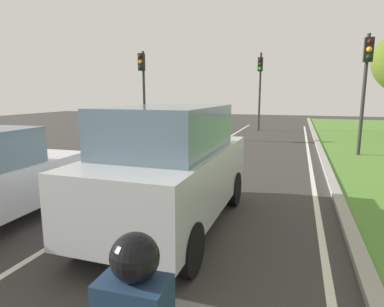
{
  "coord_description": "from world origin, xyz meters",
  "views": [
    {
      "loc": [
        3.09,
        3.07,
        2.49
      ],
      "look_at": [
        0.91,
        9.77,
        1.2
      ],
      "focal_mm": 30.46,
      "sensor_mm": 36.0,
      "label": 1
    }
  ],
  "objects_px": {
    "traffic_light_overhead_left": "(143,79)",
    "car_suv_ahead": "(171,167)",
    "traffic_light_far_median": "(260,79)",
    "traffic_light_near_right": "(366,74)"
  },
  "relations": [
    {
      "from": "traffic_light_overhead_left",
      "to": "car_suv_ahead",
      "type": "bearing_deg",
      "value": -61.34
    },
    {
      "from": "car_suv_ahead",
      "to": "traffic_light_far_median",
      "type": "height_order",
      "value": "traffic_light_far_median"
    },
    {
      "from": "car_suv_ahead",
      "to": "traffic_light_overhead_left",
      "type": "bearing_deg",
      "value": 119.23
    },
    {
      "from": "traffic_light_near_right",
      "to": "traffic_light_overhead_left",
      "type": "distance_m",
      "value": 10.69
    },
    {
      "from": "traffic_light_near_right",
      "to": "traffic_light_far_median",
      "type": "xyz_separation_m",
      "value": [
        -4.99,
        8.41,
        0.22
      ]
    },
    {
      "from": "car_suv_ahead",
      "to": "traffic_light_near_right",
      "type": "relative_size",
      "value": 0.95
    },
    {
      "from": "traffic_light_far_median",
      "to": "traffic_light_near_right",
      "type": "bearing_deg",
      "value": -59.32
    },
    {
      "from": "car_suv_ahead",
      "to": "traffic_light_far_median",
      "type": "bearing_deg",
      "value": 91.9
    },
    {
      "from": "traffic_light_overhead_left",
      "to": "traffic_light_far_median",
      "type": "xyz_separation_m",
      "value": [
        5.53,
        6.47,
        0.21
      ]
    },
    {
      "from": "traffic_light_near_right",
      "to": "car_suv_ahead",
      "type": "bearing_deg",
      "value": -117.27
    }
  ]
}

